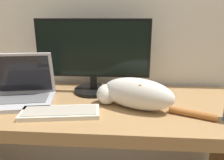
# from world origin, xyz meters

# --- Properties ---
(desk) EXTENTS (1.78, 0.63, 0.74)m
(desk) POSITION_xyz_m (0.00, 0.31, 0.60)
(desk) COLOR #A37A4C
(desk) RESTS_ON ground_plane
(monitor) EXTENTS (0.65, 0.23, 0.43)m
(monitor) POSITION_xyz_m (0.05, 0.49, 0.96)
(monitor) COLOR black
(monitor) RESTS_ON desk
(laptop) EXTENTS (0.36, 0.31, 0.26)m
(laptop) POSITION_xyz_m (-0.30, 0.30, 0.80)
(laptop) COLOR #B7B7BC
(laptop) RESTS_ON desk
(external_keyboard) EXTENTS (0.38, 0.19, 0.02)m
(external_keyboard) POSITION_xyz_m (-0.05, 0.16, 0.76)
(external_keyboard) COLOR beige
(external_keyboard) RESTS_ON desk
(cat) EXTENTS (0.56, 0.27, 0.15)m
(cat) POSITION_xyz_m (0.29, 0.26, 0.82)
(cat) COLOR silver
(cat) RESTS_ON desk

